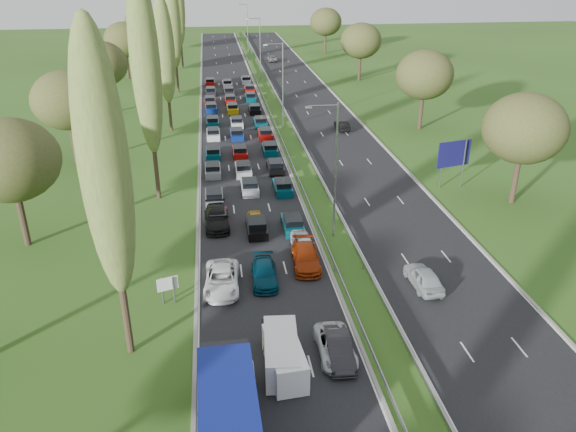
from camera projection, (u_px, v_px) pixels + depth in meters
ground at (281, 124)px, 83.25m from camera, size 260.00×260.00×0.00m
near_carriageway at (235, 121)px, 84.67m from camera, size 10.50×215.00×0.04m
far_carriageway at (323, 118)px, 86.33m from camera, size 10.50×215.00×0.04m
central_reservation at (279, 116)px, 85.27m from camera, size 2.36×215.00×0.32m
lamp_columns at (283, 87)px, 78.93m from camera, size 0.18×140.18×12.00m
poplar_row at (158, 53)px, 65.44m from camera, size 2.80×127.80×22.44m
woodland_left at (60, 107)px, 61.14m from camera, size 8.00×166.00×11.10m
woodland_right at (448, 87)px, 70.44m from camera, size 8.00×153.00×11.10m
traffic_queue_fill at (237, 128)px, 79.80m from camera, size 9.07×69.83×0.80m
near_car_2 at (222, 279)px, 41.81m from camera, size 2.84×5.63×1.53m
near_car_3 at (217, 218)px, 51.55m from camera, size 2.33×5.49×1.58m
near_car_7 at (264, 273)px, 42.76m from camera, size 2.11×4.80×1.37m
near_car_8 at (256, 222)px, 51.09m from camera, size 1.66×3.92×1.32m
near_car_9 at (339, 349)px, 34.46m from camera, size 1.66×4.35×1.42m
near_car_10 at (335, 346)px, 34.79m from camera, size 2.23×4.74×1.31m
near_car_11 at (306, 257)px, 44.93m from camera, size 2.46×5.35×1.51m
near_car_12 at (303, 243)px, 47.16m from camera, size 1.90×4.27×1.43m
far_car_0 at (424, 277)px, 42.04m from camera, size 2.03×4.63×1.55m
far_car_1 at (342, 125)px, 80.28m from camera, size 1.58×4.12×1.34m
far_car_2 at (273, 58)px, 132.88m from camera, size 2.41×4.84×1.32m
blue_lorry at (229, 414)px, 27.62m from camera, size 2.77×9.96×4.20m
white_van_front at (281, 351)px, 33.82m from camera, size 1.98×5.04×2.03m
white_van_rear at (284, 356)px, 33.45m from camera, size 1.89×4.82×1.94m
info_sign at (168, 287)px, 39.78m from camera, size 1.46×0.55×2.10m
direction_sign at (454, 156)px, 59.04m from camera, size 3.91×1.04×5.20m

